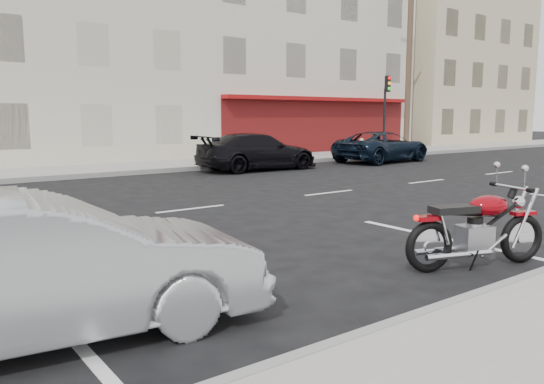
{
  "coord_description": "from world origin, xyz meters",
  "views": [
    {
      "loc": [
        -7.25,
        -9.99,
        1.98
      ],
      "look_at": [
        -2.39,
        -3.44,
        0.8
      ],
      "focal_mm": 35.0,
      "sensor_mm": 36.0,
      "label": 1
    }
  ],
  "objects_px": {
    "sedan_silver": "(37,269)",
    "suv_far": "(382,147)",
    "traffic_light": "(386,104)",
    "fire_hydrant": "(361,145)",
    "utility_pole": "(409,62)",
    "car_far": "(257,152)",
    "motorcycle": "(524,227)"
  },
  "relations": [
    {
      "from": "fire_hydrant",
      "to": "car_far",
      "type": "relative_size",
      "value": 0.16
    },
    {
      "from": "utility_pole",
      "to": "sedan_silver",
      "type": "bearing_deg",
      "value": -147.6
    },
    {
      "from": "traffic_light",
      "to": "motorcycle",
      "type": "xyz_separation_m",
      "value": [
        -13.86,
        -14.73,
        -2.07
      ]
    },
    {
      "from": "sedan_silver",
      "to": "suv_far",
      "type": "xyz_separation_m",
      "value": [
        16.33,
        10.64,
        -0.01
      ]
    },
    {
      "from": "traffic_light",
      "to": "motorcycle",
      "type": "relative_size",
      "value": 1.86
    },
    {
      "from": "traffic_light",
      "to": "utility_pole",
      "type": "bearing_deg",
      "value": 7.61
    },
    {
      "from": "traffic_light",
      "to": "sedan_silver",
      "type": "bearing_deg",
      "value": -145.57
    },
    {
      "from": "sedan_silver",
      "to": "suv_far",
      "type": "relative_size",
      "value": 0.85
    },
    {
      "from": "traffic_light",
      "to": "motorcycle",
      "type": "bearing_deg",
      "value": -133.26
    },
    {
      "from": "utility_pole",
      "to": "motorcycle",
      "type": "height_order",
      "value": "utility_pole"
    },
    {
      "from": "suv_far",
      "to": "car_far",
      "type": "bearing_deg",
      "value": 80.92
    },
    {
      "from": "traffic_light",
      "to": "fire_hydrant",
      "type": "relative_size",
      "value": 5.28
    },
    {
      "from": "utility_pole",
      "to": "suv_far",
      "type": "relative_size",
      "value": 1.92
    },
    {
      "from": "motorcycle",
      "to": "sedan_silver",
      "type": "distance_m",
      "value": 6.0
    },
    {
      "from": "fire_hydrant",
      "to": "suv_far",
      "type": "relative_size",
      "value": 0.15
    },
    {
      "from": "fire_hydrant",
      "to": "suv_far",
      "type": "xyz_separation_m",
      "value": [
        -1.9,
        -3.05,
        0.12
      ]
    },
    {
      "from": "utility_pole",
      "to": "fire_hydrant",
      "type": "bearing_deg",
      "value": -178.36
    },
    {
      "from": "utility_pole",
      "to": "sedan_silver",
      "type": "relative_size",
      "value": 2.25
    },
    {
      "from": "sedan_silver",
      "to": "car_far",
      "type": "height_order",
      "value": "car_far"
    },
    {
      "from": "utility_pole",
      "to": "motorcycle",
      "type": "xyz_separation_m",
      "value": [
        -15.86,
        -15.0,
        -4.25
      ]
    },
    {
      "from": "traffic_light",
      "to": "suv_far",
      "type": "xyz_separation_m",
      "value": [
        -3.4,
        -2.89,
        -1.91
      ]
    },
    {
      "from": "motorcycle",
      "to": "suv_far",
      "type": "distance_m",
      "value": 15.8
    },
    {
      "from": "suv_far",
      "to": "fire_hydrant",
      "type": "bearing_deg",
      "value": -37.57
    },
    {
      "from": "traffic_light",
      "to": "sedan_silver",
      "type": "height_order",
      "value": "traffic_light"
    },
    {
      "from": "utility_pole",
      "to": "car_far",
      "type": "distance_m",
      "value": 12.68
    },
    {
      "from": "suv_far",
      "to": "utility_pole",
      "type": "bearing_deg",
      "value": -65.41
    },
    {
      "from": "car_far",
      "to": "fire_hydrant",
      "type": "bearing_deg",
      "value": -69.94
    },
    {
      "from": "car_far",
      "to": "sedan_silver",
      "type": "bearing_deg",
      "value": 139.51
    },
    {
      "from": "motorcycle",
      "to": "suv_far",
      "type": "xyz_separation_m",
      "value": [
        10.46,
        11.84,
        0.16
      ]
    },
    {
      "from": "sedan_silver",
      "to": "car_far",
      "type": "distance_m",
      "value": 14.9
    },
    {
      "from": "utility_pole",
      "to": "traffic_light",
      "type": "bearing_deg",
      "value": -172.39
    },
    {
      "from": "traffic_light",
      "to": "suv_far",
      "type": "relative_size",
      "value": 0.81
    }
  ]
}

